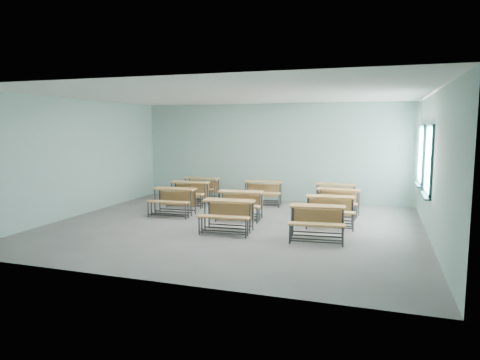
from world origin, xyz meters
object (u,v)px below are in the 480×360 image
at_px(desk_unit_r1c1, 240,201).
at_px(desk_unit_r1c2, 330,206).
at_px(desk_unit_r2c2, 337,198).
at_px(desk_unit_r2c0, 189,190).
at_px(desk_unit_r3c0, 200,185).
at_px(desk_unit_r0c2, 317,217).
at_px(desk_unit_r3c1, 263,189).
at_px(desk_unit_r3c2, 335,192).
at_px(desk_unit_r0c1, 228,211).
at_px(desk_unit_r1c0, 173,197).

distance_m(desk_unit_r1c1, desk_unit_r1c2, 2.36).
bearing_deg(desk_unit_r2c2, desk_unit_r2c0, -176.24).
bearing_deg(desk_unit_r2c0, desk_unit_r2c2, -7.14).
distance_m(desk_unit_r2c2, desk_unit_r3c0, 4.79).
xyz_separation_m(desk_unit_r1c2, desk_unit_r2c0, (-4.50, 1.46, 0.00)).
bearing_deg(desk_unit_r0c2, desk_unit_r1c1, 140.74).
relative_size(desk_unit_r1c1, desk_unit_r2c2, 1.00).
bearing_deg(desk_unit_r2c0, desk_unit_r1c1, -38.08).
relative_size(desk_unit_r1c2, desk_unit_r2c0, 1.01).
distance_m(desk_unit_r3c0, desk_unit_r3c1, 2.25).
bearing_deg(desk_unit_r1c2, desk_unit_r2c2, 82.14).
bearing_deg(desk_unit_r2c0, desk_unit_r3c2, 6.66).
bearing_deg(desk_unit_r1c1, desk_unit_r0c1, -89.12).
height_order(desk_unit_r0c2, desk_unit_r2c2, same).
distance_m(desk_unit_r0c1, desk_unit_r3c0, 4.54).
relative_size(desk_unit_r0c2, desk_unit_r1c0, 1.03).
relative_size(desk_unit_r0c2, desk_unit_r1c1, 1.00).
bearing_deg(desk_unit_r3c2, desk_unit_r1c0, -148.97).
bearing_deg(desk_unit_r3c0, desk_unit_r2c2, -13.75).
bearing_deg(desk_unit_r1c2, desk_unit_r3c1, 129.60).
bearing_deg(desk_unit_r0c2, desk_unit_r2c0, 140.88).
bearing_deg(desk_unit_r0c1, desk_unit_r0c2, -6.27).
xyz_separation_m(desk_unit_r1c2, desk_unit_r3c2, (-0.11, 2.37, 0.00)).
distance_m(desk_unit_r2c0, desk_unit_r3c2, 4.48).
bearing_deg(desk_unit_r3c1, desk_unit_r3c2, -5.42).
height_order(desk_unit_r0c2, desk_unit_r3c1, same).
relative_size(desk_unit_r1c2, desk_unit_r3c0, 1.05).
bearing_deg(desk_unit_r1c1, desk_unit_r2c2, 21.46).
xyz_separation_m(desk_unit_r0c2, desk_unit_r2c2, (0.16, 2.70, 0.00)).
height_order(desk_unit_r0c2, desk_unit_r3c0, same).
height_order(desk_unit_r0c2, desk_unit_r3c2, same).
bearing_deg(desk_unit_r1c1, desk_unit_r0c2, -38.78).
relative_size(desk_unit_r2c0, desk_unit_r3c1, 0.98).
xyz_separation_m(desk_unit_r2c0, desk_unit_r3c0, (-0.08, 1.09, 0.00)).
height_order(desk_unit_r1c1, desk_unit_r2c2, same).
xyz_separation_m(desk_unit_r0c1, desk_unit_r1c2, (2.20, 1.32, 0.00)).
distance_m(desk_unit_r0c2, desk_unit_r2c2, 2.70).
xyz_separation_m(desk_unit_r1c1, desk_unit_r3c0, (-2.22, 2.48, 0.00)).
height_order(desk_unit_r1c2, desk_unit_r2c2, same).
bearing_deg(desk_unit_r1c1, desk_unit_r3c1, 83.94).
bearing_deg(desk_unit_r1c2, desk_unit_r1c1, 172.47).
distance_m(desk_unit_r0c2, desk_unit_r3c1, 4.32).
bearing_deg(desk_unit_r3c1, desk_unit_r0c2, -66.13).
height_order(desk_unit_r1c1, desk_unit_r3c1, same).
bearing_deg(desk_unit_r0c2, desk_unit_r3c1, 114.93).
distance_m(desk_unit_r0c1, desk_unit_r1c0, 2.49).
distance_m(desk_unit_r1c1, desk_unit_r2c0, 2.55).
bearing_deg(desk_unit_r2c2, desk_unit_r1c0, -157.90).
relative_size(desk_unit_r3c1, desk_unit_r3c2, 1.05).
bearing_deg(desk_unit_r3c2, desk_unit_r0c2, -88.33).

